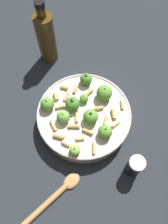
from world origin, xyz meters
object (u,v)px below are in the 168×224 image
object	(u,v)px
olive_oil_bottle	(46,37)
wooden_spoon	(48,202)
pepper_shaker	(135,166)
cooking_pan	(84,116)

from	to	relation	value
olive_oil_bottle	wooden_spoon	distance (m)	0.50
olive_oil_bottle	wooden_spoon	xyz separation A→B (m)	(0.13, 0.48, -0.09)
pepper_shaker	wooden_spoon	size ratio (longest dim) A/B	0.36
pepper_shaker	olive_oil_bottle	size ratio (longest dim) A/B	0.37
pepper_shaker	wooden_spoon	xyz separation A→B (m)	(0.25, 0.01, -0.04)
cooking_pan	olive_oil_bottle	xyz separation A→B (m)	(0.04, -0.28, 0.06)
cooking_pan	pepper_shaker	size ratio (longest dim) A/B	3.28
pepper_shaker	cooking_pan	bearing A→B (deg)	-66.03
wooden_spoon	pepper_shaker	bearing A→B (deg)	-177.20
cooking_pan	pepper_shaker	world-z (taller)	cooking_pan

